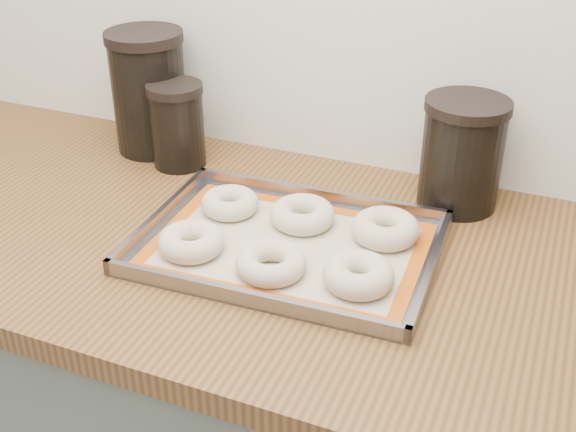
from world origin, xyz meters
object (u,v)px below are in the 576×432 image
at_px(bagel_back_right, 385,229).
at_px(canister_mid, 177,125).
at_px(bagel_front_mid, 271,263).
at_px(canister_right, 462,154).
at_px(baking_tray, 288,245).
at_px(bagel_back_mid, 302,214).
at_px(bagel_front_left, 191,242).
at_px(bagel_front_right, 358,275).
at_px(canister_left, 149,92).
at_px(bagel_back_left, 230,203).

bearing_deg(bagel_back_right, canister_mid, 164.55).
distance_m(bagel_front_mid, bagel_back_right, 0.20).
xyz_separation_m(canister_mid, canister_right, (0.52, 0.05, 0.01)).
xyz_separation_m(baking_tray, bagel_back_mid, (-0.00, 0.07, 0.02)).
bearing_deg(bagel_front_mid, baking_tray, 93.36).
height_order(bagel_front_left, bagel_front_right, bagel_front_right).
distance_m(bagel_back_right, canister_left, 0.57).
relative_size(bagel_front_right, bagel_back_right, 0.96).
relative_size(bagel_front_mid, canister_left, 0.44).
relative_size(canister_left, canister_right, 1.24).
height_order(bagel_front_right, canister_right, canister_right).
bearing_deg(bagel_back_left, bagel_front_right, -24.83).
relative_size(baking_tray, bagel_front_right, 4.56).
relative_size(baking_tray, bagel_front_mid, 4.47).
xyz_separation_m(baking_tray, bagel_back_left, (-0.13, 0.06, 0.01)).
bearing_deg(canister_right, baking_tray, -130.88).
distance_m(canister_left, canister_mid, 0.11).
bearing_deg(canister_mid, canister_right, 5.05).
xyz_separation_m(bagel_front_mid, bagel_back_right, (0.13, 0.16, 0.00)).
relative_size(bagel_front_left, canister_mid, 0.64).
relative_size(bagel_front_mid, canister_mid, 0.65).
relative_size(canister_mid, canister_right, 0.84).
height_order(bagel_front_right, canister_mid, canister_mid).
distance_m(baking_tray, canister_right, 0.34).
bearing_deg(bagel_front_mid, bagel_back_right, 50.16).
distance_m(bagel_front_right, bagel_back_left, 0.29).
distance_m(bagel_front_left, canister_right, 0.48).
relative_size(bagel_back_mid, canister_left, 0.45).
distance_m(bagel_back_left, canister_left, 0.34).
distance_m(bagel_back_left, bagel_back_mid, 0.13).
distance_m(bagel_front_mid, bagel_back_left, 0.20).
distance_m(bagel_front_mid, canister_right, 0.39).
bearing_deg(canister_left, bagel_back_left, -34.94).
distance_m(baking_tray, bagel_front_right, 0.15).
distance_m(bagel_front_right, bagel_back_right, 0.14).
bearing_deg(bagel_back_left, baking_tray, -25.66).
height_order(canister_left, canister_right, canister_left).
bearing_deg(canister_mid, bagel_front_mid, -41.56).
bearing_deg(canister_left, baking_tray, -32.02).
bearing_deg(baking_tray, bagel_back_left, 154.34).
distance_m(bagel_front_mid, bagel_front_right, 0.13).
height_order(bagel_front_right, canister_left, canister_left).
height_order(bagel_front_mid, canister_mid, canister_mid).
bearing_deg(canister_mid, canister_left, 152.05).
relative_size(bagel_front_right, bagel_back_left, 1.07).
bearing_deg(bagel_back_mid, canister_mid, 157.14).
xyz_separation_m(bagel_front_right, bagel_back_right, (0.00, 0.14, 0.00)).
xyz_separation_m(baking_tray, bagel_front_mid, (0.00, -0.08, 0.02)).
distance_m(bagel_back_mid, canister_mid, 0.34).
bearing_deg(bagel_back_mid, baking_tray, -86.37).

